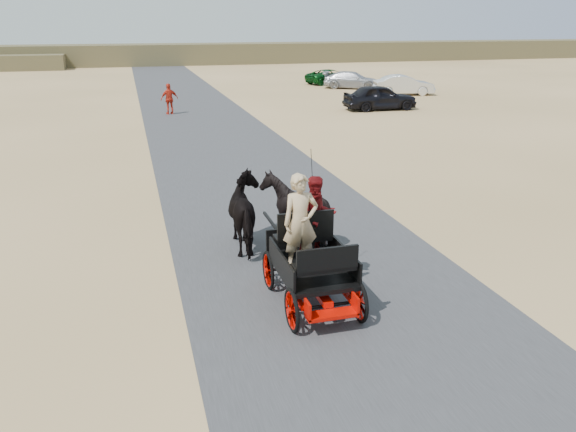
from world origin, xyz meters
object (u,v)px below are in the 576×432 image
object	(u,v)px
car_b	(404,85)
car_c	(352,80)
horse_right	(294,209)
car_a	(380,97)
carriage	(311,285)
pedestrian	(169,99)
horse_left	(249,213)
car_d	(331,77)

from	to	relation	value
car_b	car_c	bearing A→B (deg)	34.76
horse_right	car_a	size ratio (longest dim) A/B	0.39
horse_right	carriage	bearing A→B (deg)	79.61
pedestrian	car_b	world-z (taller)	pedestrian
pedestrian	car_c	bearing A→B (deg)	-162.01
car_a	car_c	bearing A→B (deg)	-12.33
horse_left	car_a	xyz separation A→B (m)	(12.02, 19.14, -0.11)
car_c	horse_left	bearing A→B (deg)	-176.79
carriage	pedestrian	bearing A→B (deg)	91.87
car_b	car_c	distance (m)	5.22
car_a	car_c	xyz separation A→B (m)	(2.57, 10.86, -0.09)
horse_left	car_a	distance (m)	22.60
pedestrian	horse_left	bearing A→B (deg)	76.75
car_a	car_d	distance (m)	14.58
horse_left	car_c	bearing A→B (deg)	-115.94
car_a	car_d	xyz separation A→B (m)	(2.09, 14.43, -0.14)
horse_left	car_a	bearing A→B (deg)	-122.14
horse_left	carriage	bearing A→B (deg)	100.39
car_a	car_d	world-z (taller)	car_a
horse_left	pedestrian	world-z (taller)	pedestrian
horse_left	horse_right	bearing A→B (deg)	-180.00
pedestrian	car_a	bearing A→B (deg)	158.45
car_b	car_d	world-z (taller)	car_b
car_b	car_c	world-z (taller)	car_b
car_d	car_c	bearing A→B (deg)	173.60
pedestrian	car_d	size ratio (longest dim) A/B	0.40
carriage	car_a	bearing A→B (deg)	62.60
horse_right	car_d	xyz separation A→B (m)	(13.01, 33.57, -0.25)
pedestrian	car_d	world-z (taller)	pedestrian
car_c	pedestrian	bearing A→B (deg)	151.01
horse_left	car_b	size ratio (longest dim) A/B	0.47
carriage	car_b	world-z (taller)	car_b
carriage	car_b	size ratio (longest dim) A/B	0.56
carriage	car_c	size ratio (longest dim) A/B	0.54
car_b	car_d	bearing A→B (deg)	28.53
horse_right	car_b	bearing A→B (deg)	-121.65
horse_left	car_b	distance (m)	30.19
horse_left	pedestrian	distance (m)	20.79
horse_left	car_a	world-z (taller)	horse_left
horse_right	car_b	size ratio (longest dim) A/B	0.40
car_d	car_a	bearing A→B (deg)	157.66
pedestrian	car_a	size ratio (longest dim) A/B	0.40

